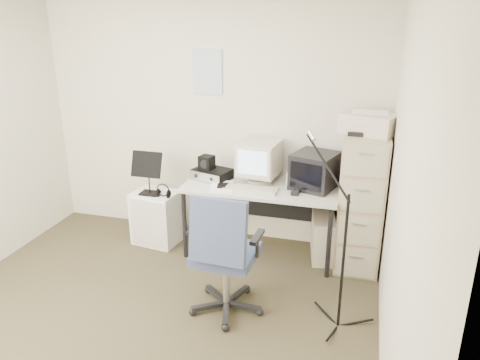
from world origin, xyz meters
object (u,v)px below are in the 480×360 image
(filing_cabinet, at_px, (362,202))
(office_chair, at_px, (226,252))
(side_cart, at_px, (157,217))

(filing_cabinet, bearing_deg, office_chair, -133.42)
(office_chair, xyz_separation_m, side_cart, (-1.06, 0.96, -0.25))
(filing_cabinet, height_order, office_chair, filing_cabinet)
(side_cart, bearing_deg, office_chair, -34.68)
(office_chair, relative_size, side_cart, 1.90)
(office_chair, distance_m, side_cart, 1.45)
(office_chair, height_order, side_cart, office_chair)
(filing_cabinet, distance_m, side_cart, 2.10)
(filing_cabinet, relative_size, side_cart, 2.32)
(office_chair, bearing_deg, side_cart, 140.89)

